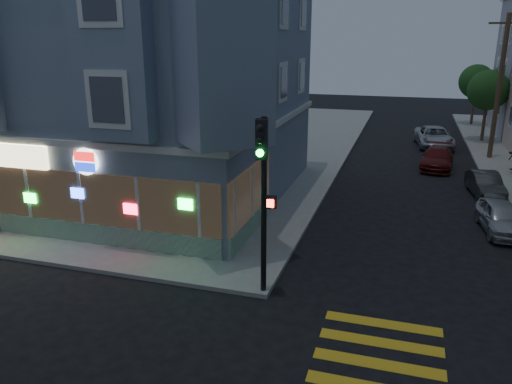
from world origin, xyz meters
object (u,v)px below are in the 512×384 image
at_px(street_tree_near, 488,90).
at_px(traffic_signal, 263,178).
at_px(street_tree_far, 476,82).
at_px(parked_car_b, 485,184).
at_px(parked_car_c, 437,158).
at_px(parked_car_d, 434,137).
at_px(utility_pole, 499,86).
at_px(parked_car_a, 501,218).

bearing_deg(street_tree_near, traffic_signal, -108.62).
distance_m(street_tree_far, traffic_signal, 37.04).
relative_size(parked_car_b, parked_car_c, 0.83).
relative_size(street_tree_far, parked_car_d, 1.02).
height_order(utility_pole, parked_car_b, utility_pole).
bearing_deg(parked_car_c, street_tree_near, 74.87).
bearing_deg(parked_car_b, parked_car_a, -97.56).
xyz_separation_m(street_tree_far, parked_car_a, (-1.50, -27.80, -3.31)).
bearing_deg(parked_car_b, street_tree_far, 78.64).
xyz_separation_m(parked_car_b, parked_car_d, (-2.10, 11.83, 0.12)).
distance_m(utility_pole, parked_car_c, 6.36).
relative_size(street_tree_near, street_tree_far, 1.00).
bearing_deg(parked_car_c, parked_car_b, -62.17).
height_order(utility_pole, street_tree_far, utility_pole).
relative_size(utility_pole, street_tree_near, 1.70).
distance_m(utility_pole, street_tree_near, 6.06).
xyz_separation_m(street_tree_far, parked_car_d, (-3.60, -10.77, -3.22)).
bearing_deg(street_tree_far, street_tree_near, -90.00).
relative_size(street_tree_near, parked_car_d, 1.02).
xyz_separation_m(parked_car_c, traffic_signal, (-5.78, -18.44, 3.18)).
bearing_deg(parked_car_a, street_tree_far, 80.79).
height_order(parked_car_a, parked_car_b, parked_car_a).
relative_size(parked_car_b, parked_car_d, 0.70).
bearing_deg(parked_car_a, parked_car_b, 83.88).
bearing_deg(utility_pole, traffic_signal, -112.80).
height_order(street_tree_far, parked_car_d, street_tree_far).
bearing_deg(parked_car_b, traffic_signal, -128.31).
distance_m(street_tree_far, parked_car_c, 18.07).
bearing_deg(street_tree_near, parked_car_a, -94.33).
relative_size(utility_pole, parked_car_a, 2.44).
relative_size(parked_car_a, parked_car_d, 0.71).
relative_size(parked_car_c, traffic_signal, 0.81).
bearing_deg(traffic_signal, utility_pole, 55.15).
xyz_separation_m(street_tree_near, parked_car_a, (-1.50, -19.80, -3.31)).
bearing_deg(street_tree_far, parked_car_c, -101.69).
bearing_deg(utility_pole, parked_car_d, 136.44).
distance_m(parked_car_c, traffic_signal, 19.59).
xyz_separation_m(utility_pole, parked_car_a, (-1.30, -13.80, -4.17)).
bearing_deg(traffic_signal, parked_car_a, 33.54).
relative_size(utility_pole, parked_car_d, 1.74).
distance_m(parked_car_b, parked_car_c, 5.61).
distance_m(parked_car_a, parked_car_d, 17.16).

